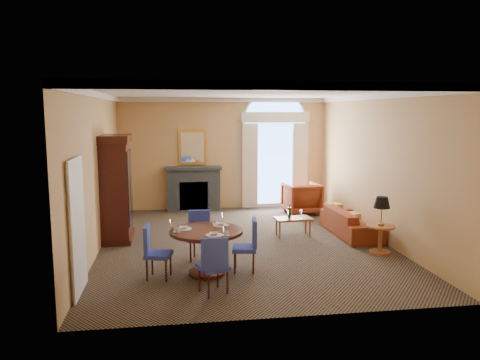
{
  "coord_description": "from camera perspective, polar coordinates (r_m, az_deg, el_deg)",
  "views": [
    {
      "loc": [
        -1.5,
        -9.69,
        2.81
      ],
      "look_at": [
        0.0,
        0.5,
        1.3
      ],
      "focal_mm": 35.0,
      "sensor_mm": 36.0,
      "label": 1
    }
  ],
  "objects": [
    {
      "name": "armchair",
      "position": [
        13.08,
        7.51,
        -2.22
      ],
      "size": [
        1.01,
        1.03,
        0.86
      ],
      "primitive_type": "imported",
      "rotation": [
        0.0,
        0.0,
        3.24
      ],
      "color": "maroon",
      "rests_on": "ground"
    },
    {
      "name": "dining_table",
      "position": [
        8.15,
        -4.12,
        -7.55
      ],
      "size": [
        1.27,
        1.27,
        1.0
      ],
      "color": "black",
      "rests_on": "ground"
    },
    {
      "name": "dining_chair_north",
      "position": [
        9.04,
        -4.9,
        -6.29
      ],
      "size": [
        0.51,
        0.51,
        0.93
      ],
      "rotation": [
        0.0,
        0.0,
        2.87
      ],
      "color": "#28379D",
      "rests_on": "ground"
    },
    {
      "name": "room_envelope",
      "position": [
        10.47,
        -0.27,
        6.69
      ],
      "size": [
        6.04,
        7.52,
        3.45
      ],
      "color": "tan",
      "rests_on": "ground"
    },
    {
      "name": "dining_chair_east",
      "position": [
        8.34,
        1.13,
        -7.53
      ],
      "size": [
        0.48,
        0.48,
        0.93
      ],
      "rotation": [
        0.0,
        0.0,
        1.4
      ],
      "color": "#28379D",
      "rests_on": "ground"
    },
    {
      "name": "dining_chair_south",
      "position": [
        7.28,
        -3.2,
        -9.93
      ],
      "size": [
        0.54,
        0.54,
        0.93
      ],
      "rotation": [
        0.0,
        0.0,
        0.38
      ],
      "color": "#28379D",
      "rests_on": "ground"
    },
    {
      "name": "armoire",
      "position": [
        10.58,
        -14.89,
        -1.17
      ],
      "size": [
        0.66,
        1.18,
        2.31
      ],
      "color": "black",
      "rests_on": "ground"
    },
    {
      "name": "sofa",
      "position": [
        11.08,
        13.35,
        -4.99
      ],
      "size": [
        0.83,
        2.05,
        0.6
      ],
      "primitive_type": "imported",
      "rotation": [
        0.0,
        0.0,
        1.58
      ],
      "color": "maroon",
      "rests_on": "ground"
    },
    {
      "name": "side_table",
      "position": [
        9.73,
        16.83,
        -4.49
      ],
      "size": [
        0.57,
        0.57,
        1.12
      ],
      "color": "#9F5B2F",
      "rests_on": "ground"
    },
    {
      "name": "coffee_table",
      "position": [
        10.73,
        6.48,
        -4.72
      ],
      "size": [
        0.85,
        0.51,
        0.75
      ],
      "rotation": [
        0.0,
        0.0,
        0.06
      ],
      "color": "#9F5B2F",
      "rests_on": "ground"
    },
    {
      "name": "dining_chair_west",
      "position": [
        8.08,
        -10.56,
        -8.19
      ],
      "size": [
        0.5,
        0.5,
        0.93
      ],
      "rotation": [
        0.0,
        0.0,
        -1.8
      ],
      "color": "#28379D",
      "rests_on": "ground"
    },
    {
      "name": "ground",
      "position": [
        10.2,
        0.41,
        -7.65
      ],
      "size": [
        7.5,
        7.5,
        0.0
      ],
      "primitive_type": "plane",
      "color": "black",
      "rests_on": "ground"
    }
  ]
}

